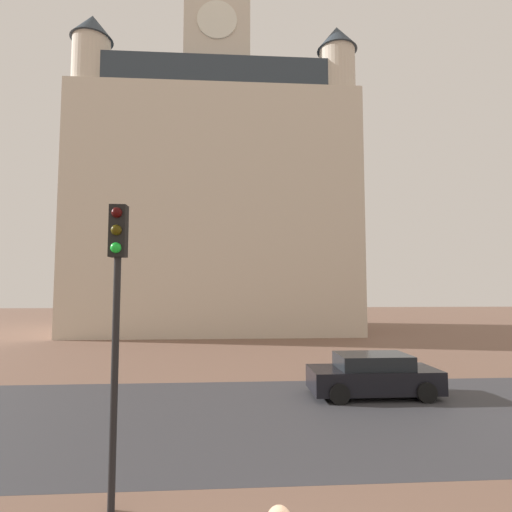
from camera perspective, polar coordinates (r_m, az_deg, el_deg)
name	(u,v)px	position (r m, az deg, el deg)	size (l,w,h in m)	color
ground_plane	(265,400)	(13.85, 1.29, -19.76)	(120.00, 120.00, 0.00)	brown
street_asphalt_strip	(270,415)	(12.33, 1.98, -21.69)	(120.00, 8.24, 0.00)	#38383D
landmark_building	(217,198)	(35.95, -5.50, 8.20)	(22.47, 13.03, 34.46)	beige
car_black	(373,375)	(14.68, 16.29, -15.99)	(4.26, 2.00, 1.40)	black
traffic_light_pole	(116,295)	(7.22, -19.23, -5.31)	(0.28, 0.34, 5.07)	black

